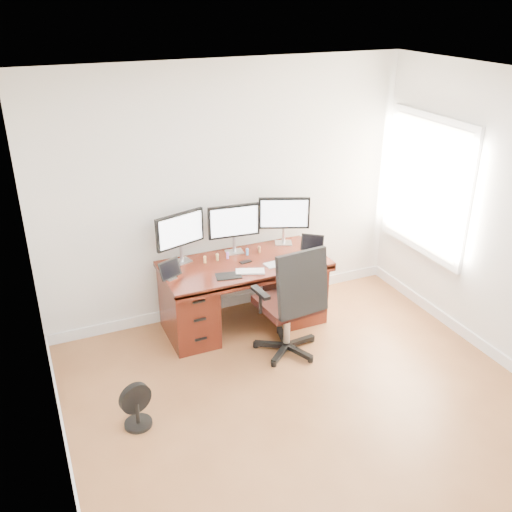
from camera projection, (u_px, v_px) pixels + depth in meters
name	position (u px, v px, depth m)	size (l,w,h in m)	color
ground	(330.00, 433.00, 4.65)	(4.50, 4.50, 0.00)	brown
back_wall	(227.00, 193.00, 5.94)	(4.00, 0.10, 2.70)	white
desk	(243.00, 291.00, 6.00)	(1.70, 0.80, 0.75)	#48180E
office_chair	(290.00, 319.00, 5.52)	(0.68, 0.67, 1.17)	black
floor_fan	(137.00, 406.00, 4.65)	(0.28, 0.23, 0.40)	black
monitor_left	(180.00, 232.00, 5.69)	(0.54, 0.20, 0.53)	silver
monitor_center	(234.00, 223.00, 5.91)	(0.55, 0.16, 0.53)	silver
monitor_right	(284.00, 215.00, 6.12)	(0.52, 0.24, 0.53)	silver
tablet_left	(170.00, 271.00, 5.46)	(0.25, 0.16, 0.19)	silver
tablet_right	(313.00, 244.00, 6.03)	(0.23, 0.20, 0.19)	silver
keyboard	(250.00, 271.00, 5.62)	(0.28, 0.12, 0.01)	white
trackpad	(272.00, 265.00, 5.76)	(0.14, 0.14, 0.01)	#B6B8BD
drawing_tablet	(229.00, 276.00, 5.54)	(0.24, 0.16, 0.01)	black
phone	(246.00, 262.00, 5.83)	(0.12, 0.06, 0.01)	black
figurine_orange	(205.00, 259.00, 5.80)	(0.03, 0.03, 0.08)	#F5BC60
figurine_yellow	(217.00, 257.00, 5.85)	(0.03, 0.03, 0.08)	tan
figurine_purple	(228.00, 255.00, 5.89)	(0.03, 0.03, 0.08)	#B475D8
figurine_blue	(247.00, 251.00, 5.97)	(0.03, 0.03, 0.08)	#5497DF
figurine_brown	(259.00, 249.00, 6.02)	(0.03, 0.03, 0.08)	#92613B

